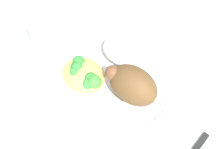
{
  "coord_description": "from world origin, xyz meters",
  "views": [
    {
      "loc": [
        -0.19,
        0.23,
        0.5
      ],
      "look_at": [
        0.0,
        0.0,
        0.03
      ],
      "focal_mm": 40.53,
      "sensor_mm": 36.0,
      "label": 1
    }
  ],
  "objects_px": {
    "roasted_chicken": "(132,85)",
    "mac_cheese_with_broccoli": "(84,75)",
    "fork": "(166,138)",
    "water_glass": "(17,42)",
    "plate": "(112,79)",
    "rice_pile": "(123,51)"
  },
  "relations": [
    {
      "from": "fork",
      "to": "water_glass",
      "type": "height_order",
      "value": "water_glass"
    },
    {
      "from": "roasted_chicken",
      "to": "mac_cheese_with_broccoli",
      "type": "xyz_separation_m",
      "value": [
        0.1,
        0.04,
        -0.02
      ]
    },
    {
      "from": "roasted_chicken",
      "to": "rice_pile",
      "type": "relative_size",
      "value": 1.13
    },
    {
      "from": "water_glass",
      "to": "fork",
      "type": "bearing_deg",
      "value": -173.7
    },
    {
      "from": "mac_cheese_with_broccoli",
      "to": "water_glass",
      "type": "relative_size",
      "value": 1.03
    },
    {
      "from": "plate",
      "to": "fork",
      "type": "relative_size",
      "value": 1.97
    },
    {
      "from": "fork",
      "to": "water_glass",
      "type": "relative_size",
      "value": 1.46
    },
    {
      "from": "mac_cheese_with_broccoli",
      "to": "water_glass",
      "type": "height_order",
      "value": "water_glass"
    },
    {
      "from": "plate",
      "to": "rice_pile",
      "type": "xyz_separation_m",
      "value": [
        0.02,
        -0.06,
        0.03
      ]
    },
    {
      "from": "roasted_chicken",
      "to": "mac_cheese_with_broccoli",
      "type": "distance_m",
      "value": 0.11
    },
    {
      "from": "water_glass",
      "to": "mac_cheese_with_broccoli",
      "type": "bearing_deg",
      "value": -169.37
    },
    {
      "from": "mac_cheese_with_broccoli",
      "to": "water_glass",
      "type": "distance_m",
      "value": 0.18
    },
    {
      "from": "mac_cheese_with_broccoli",
      "to": "fork",
      "type": "bearing_deg",
      "value": -177.44
    },
    {
      "from": "plate",
      "to": "rice_pile",
      "type": "height_order",
      "value": "rice_pile"
    },
    {
      "from": "rice_pile",
      "to": "roasted_chicken",
      "type": "bearing_deg",
      "value": 138.05
    },
    {
      "from": "fork",
      "to": "roasted_chicken",
      "type": "bearing_deg",
      "value": -13.73
    },
    {
      "from": "plate",
      "to": "water_glass",
      "type": "xyz_separation_m",
      "value": [
        0.22,
        0.08,
        0.04
      ]
    },
    {
      "from": "plate",
      "to": "fork",
      "type": "xyz_separation_m",
      "value": [
        -0.17,
        0.03,
        -0.01
      ]
    },
    {
      "from": "water_glass",
      "to": "rice_pile",
      "type": "bearing_deg",
      "value": -146.09
    },
    {
      "from": "mac_cheese_with_broccoli",
      "to": "rice_pile",
      "type": "bearing_deg",
      "value": -103.75
    },
    {
      "from": "mac_cheese_with_broccoli",
      "to": "fork",
      "type": "relative_size",
      "value": 0.7
    },
    {
      "from": "mac_cheese_with_broccoli",
      "to": "fork",
      "type": "height_order",
      "value": "mac_cheese_with_broccoli"
    }
  ]
}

